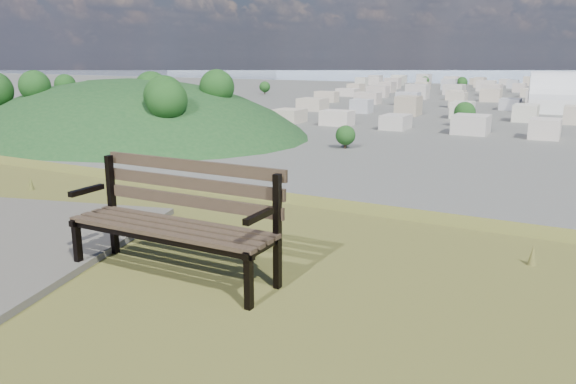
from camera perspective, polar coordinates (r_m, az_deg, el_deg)
The scene contains 4 objects.
park_bench at distance 4.68m, azimuth -11.11°, elevation -2.12°, with size 1.80×0.59×0.94m.
green_wooded_hill at distance 204.33m, azimuth -15.56°, elevation 5.76°, with size 147.85×118.28×73.92m.
city_trees at distance 322.95m, azimuth 23.37°, elevation 8.75°, with size 406.52×387.20×9.98m.
far_hills at distance 1406.25m, azimuth 26.38°, elevation 12.32°, with size 2050.00×340.00×60.00m.
Camera 1 is at (2.71, -1.88, 26.79)m, focal length 35.00 mm.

